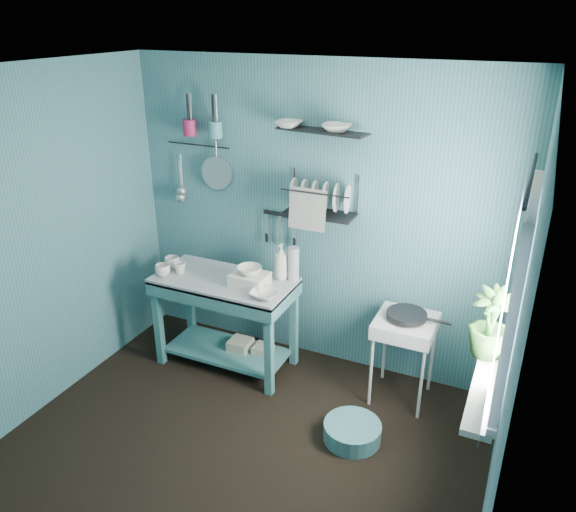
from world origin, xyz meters
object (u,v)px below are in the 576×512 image
at_px(water_bottle, 294,264).
at_px(storage_tin_small, 263,356).
at_px(utensil_cup_magenta, 190,128).
at_px(potted_plant, 491,323).
at_px(wash_tub, 250,280).
at_px(dish_rack, 320,195).
at_px(utensil_cup_teal, 216,130).
at_px(storage_tin_large, 241,351).
at_px(hotplate_stand, 402,359).
at_px(floor_basin, 352,432).
at_px(mug_mid, 180,268).
at_px(mug_left, 163,270).
at_px(mug_right, 172,263).
at_px(colander, 217,173).
at_px(frying_pan, 407,315).
at_px(work_counter, 226,322).
at_px(soap_bottle, 281,261).

distance_m(water_bottle, storage_tin_small, 0.89).
relative_size(utensil_cup_magenta, storage_tin_small, 0.65).
bearing_deg(potted_plant, wash_tub, 171.39).
distance_m(dish_rack, utensil_cup_teal, 1.02).
relative_size(dish_rack, storage_tin_large, 2.50).
distance_m(water_bottle, utensil_cup_teal, 1.25).
distance_m(wash_tub, storage_tin_small, 0.76).
relative_size(hotplate_stand, floor_basin, 1.71).
height_order(mug_mid, floor_basin, mug_mid).
relative_size(mug_left, floor_basin, 0.30).
bearing_deg(mug_right, mug_mid, -26.57).
distance_m(mug_mid, colander, 0.85).
height_order(utensil_cup_teal, storage_tin_small, utensil_cup_teal).
bearing_deg(frying_pan, mug_right, -175.45).
xyz_separation_m(mug_left, storage_tin_small, (0.78, 0.24, -0.75)).
distance_m(frying_pan, storage_tin_large, 1.51).
bearing_deg(dish_rack, storage_tin_large, -154.38).
bearing_deg(work_counter, soap_bottle, 31.71).
relative_size(mug_right, utensil_cup_teal, 0.95).
bearing_deg(water_bottle, potted_plant, -18.44).
bearing_deg(storage_tin_small, water_bottle, 32.47).
xyz_separation_m(water_bottle, frying_pan, (0.95, -0.06, -0.21)).
distance_m(storage_tin_large, storage_tin_small, 0.20).
relative_size(soap_bottle, utensil_cup_teal, 2.30).
relative_size(mug_right, hotplate_stand, 0.18).
xyz_separation_m(utensil_cup_magenta, utensil_cup_teal, (0.25, 0.00, 0.00)).
distance_m(mug_mid, water_bottle, 0.95).
bearing_deg(soap_bottle, floor_basin, -37.31).
xyz_separation_m(storage_tin_large, storage_tin_small, (0.20, 0.03, -0.01)).
xyz_separation_m(work_counter, frying_pan, (1.47, 0.16, 0.33)).
xyz_separation_m(wash_tub, potted_plant, (1.81, -0.27, 0.20)).
relative_size(soap_bottle, hotplate_stand, 0.43).
xyz_separation_m(soap_bottle, colander, (-0.69, 0.21, 0.59)).
relative_size(utensil_cup_magenta, floor_basin, 0.32).
xyz_separation_m(dish_rack, potted_plant, (1.37, -0.63, -0.45)).
xyz_separation_m(work_counter, mug_right, (-0.50, 0.00, 0.45)).
height_order(wash_tub, soap_bottle, soap_bottle).
height_order(mug_mid, soap_bottle, soap_bottle).
height_order(work_counter, dish_rack, dish_rack).
relative_size(colander, storage_tin_large, 1.27).
relative_size(mug_mid, hotplate_stand, 0.14).
height_order(mug_mid, water_bottle, water_bottle).
bearing_deg(mug_right, work_counter, 0.00).
bearing_deg(dish_rack, wash_tub, -141.24).
relative_size(water_bottle, storage_tin_small, 1.40).
relative_size(frying_pan, colander, 1.07).
bearing_deg(utensil_cup_magenta, mug_mid, -75.62).
bearing_deg(utensil_cup_teal, dish_rack, -3.06).
distance_m(mug_left, utensil_cup_teal, 1.22).
distance_m(hotplate_stand, dish_rack, 1.40).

